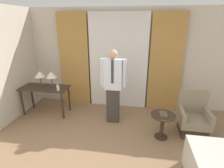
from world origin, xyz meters
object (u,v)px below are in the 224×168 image
table_lamp_right (51,75)px  person (113,84)px  table_lamp_left (40,75)px  side_table (162,122)px  book (163,114)px  bottle_near_edge (58,88)px  desk (45,91)px  armchair (193,119)px

table_lamp_right → person: 1.68m
table_lamp_left → table_lamp_right: same height
side_table → book: 0.19m
table_lamp_right → person: bearing=-8.9°
table_lamp_left → bottle_near_edge: (0.61, -0.27, -0.23)m
table_lamp_left → side_table: table_lamp_left is taller
desk → bottle_near_edge: 0.51m
desk → table_lamp_left: bearing=143.2°
desk → bottle_near_edge: size_ratio=7.26×
table_lamp_right → book: bearing=-15.0°
table_lamp_left → person: size_ratio=0.22×
table_lamp_right → person: person is taller
person → armchair: bearing=-5.8°
table_lamp_left → person: bearing=-7.4°
table_lamp_right → book: 2.90m
side_table → book: (-0.00, -0.01, 0.19)m
book → side_table: bearing=86.5°
desk → book: (2.92, -0.62, -0.06)m
person → armchair: 1.91m
table_lamp_left → book: 3.21m
desk → person: bearing=-4.4°
person → side_table: bearing=-23.1°
book → table_lamp_left: bearing=166.5°
desk → bottle_near_edge: bottle_near_edge is taller
bottle_near_edge → person: 1.38m
armchair → person: bearing=174.2°
side_table → book: bearing=-93.5°
desk → book: size_ratio=5.12×
armchair → book: size_ratio=3.85×
bottle_near_edge → book: bottle_near_edge is taller
bottle_near_edge → side_table: (2.47, -0.46, -0.43)m
book → desk: bearing=168.0°
table_lamp_right → book: size_ratio=1.64×
table_lamp_right → armchair: 3.54m
table_lamp_left → armchair: 3.85m
person → book: size_ratio=7.45×
bottle_near_edge → person: bearing=0.5°
desk → table_lamp_right: table_lamp_right is taller
table_lamp_left → side_table: bearing=-13.3°
desk → side_table: desk is taller
desk → person: size_ratio=0.69×
bottle_near_edge → armchair: (3.15, -0.17, -0.48)m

